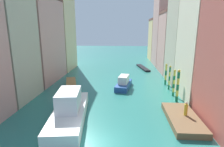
# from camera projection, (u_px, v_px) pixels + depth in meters

# --- Properties ---
(ground_plane) EXTENTS (154.00, 154.00, 0.00)m
(ground_plane) POSITION_uv_depth(u_px,v_px,m) (113.00, 76.00, 39.75)
(ground_plane) COLOR #28756B
(building_left_1) EXTENTS (6.46, 7.34, 20.17)m
(building_left_1) POSITION_uv_depth(u_px,v_px,m) (2.00, 27.00, 24.13)
(building_left_1) COLOR #BCB299
(building_left_1) RESTS_ON ground
(building_left_2) EXTENTS (6.46, 11.76, 15.74)m
(building_left_2) POSITION_uv_depth(u_px,v_px,m) (39.00, 40.00, 34.30)
(building_left_2) COLOR tan
(building_left_2) RESTS_ON ground
(building_left_3) EXTENTS (6.46, 9.24, 22.53)m
(building_left_3) POSITION_uv_depth(u_px,v_px,m) (58.00, 23.00, 43.99)
(building_left_3) COLOR beige
(building_left_3) RESTS_ON ground
(building_right_1) EXTENTS (6.46, 8.32, 19.89)m
(building_right_1) POSITION_uv_depth(u_px,v_px,m) (210.00, 28.00, 24.67)
(building_right_1) COLOR beige
(building_right_1) RESTS_ON ground
(building_right_2) EXTENTS (6.46, 7.95, 18.26)m
(building_right_2) POSITION_uv_depth(u_px,v_px,m) (189.00, 33.00, 32.75)
(building_right_2) COLOR #BCB299
(building_right_2) RESTS_ON ground
(building_right_3) EXTENTS (6.46, 8.79, 13.87)m
(building_right_3) POSITION_uv_depth(u_px,v_px,m) (175.00, 42.00, 41.68)
(building_right_3) COLOR tan
(building_right_3) RESTS_ON ground
(building_right_4) EXTENTS (6.46, 9.34, 20.18)m
(building_right_4) POSITION_uv_depth(u_px,v_px,m) (167.00, 28.00, 50.01)
(building_right_4) COLOR tan
(building_right_4) RESTS_ON ground
(building_right_5) EXTENTS (6.46, 9.17, 13.29)m
(building_right_5) POSITION_uv_depth(u_px,v_px,m) (159.00, 39.00, 60.20)
(building_right_5) COLOR #DBB77A
(building_right_5) RESTS_ON ground
(waterfront_dock) EXTENTS (3.14, 7.18, 0.66)m
(waterfront_dock) POSITION_uv_depth(u_px,v_px,m) (182.00, 118.00, 19.86)
(waterfront_dock) COLOR brown
(waterfront_dock) RESTS_ON ground
(person_on_dock) EXTENTS (0.36, 0.36, 1.52)m
(person_on_dock) POSITION_uv_depth(u_px,v_px,m) (186.00, 109.00, 19.71)
(person_on_dock) COLOR gold
(person_on_dock) RESTS_ON waterfront_dock
(mooring_pole_0) EXTENTS (0.40, 0.40, 4.56)m
(mooring_pole_0) POSITION_uv_depth(u_px,v_px,m) (178.00, 86.00, 24.76)
(mooring_pole_0) COLOR #197247
(mooring_pole_0) RESTS_ON ground
(mooring_pole_1) EXTENTS (0.34, 0.34, 4.06)m
(mooring_pole_1) POSITION_uv_depth(u_px,v_px,m) (174.00, 83.00, 27.07)
(mooring_pole_1) COLOR #197247
(mooring_pole_1) RESTS_ON ground
(mooring_pole_2) EXTENTS (0.29, 0.29, 4.02)m
(mooring_pole_2) POSITION_uv_depth(u_px,v_px,m) (169.00, 77.00, 30.14)
(mooring_pole_2) COLOR #197247
(mooring_pole_2) RESTS_ON ground
(mooring_pole_3) EXTENTS (0.37, 0.37, 3.83)m
(mooring_pole_3) POSITION_uv_depth(u_px,v_px,m) (166.00, 74.00, 32.84)
(mooring_pole_3) COLOR #197247
(mooring_pole_3) RESTS_ON ground
(vaporetto_white) EXTENTS (4.53, 11.01, 3.37)m
(vaporetto_white) POSITION_uv_depth(u_px,v_px,m) (69.00, 110.00, 19.98)
(vaporetto_white) COLOR white
(vaporetto_white) RESTS_ON ground
(gondola_black) EXTENTS (2.87, 8.43, 0.40)m
(gondola_black) POSITION_uv_depth(u_px,v_px,m) (143.00, 68.00, 47.11)
(gondola_black) COLOR black
(gondola_black) RESTS_ON ground
(motorboat_0) EXTENTS (3.68, 7.43, 0.88)m
(motorboat_0) POSITION_uv_depth(u_px,v_px,m) (71.00, 85.00, 31.70)
(motorboat_0) COLOR olive
(motorboat_0) RESTS_ON ground
(motorboat_1) EXTENTS (3.01, 6.09, 2.15)m
(motorboat_1) POSITION_uv_depth(u_px,v_px,m) (124.00, 83.00, 31.24)
(motorboat_1) COLOR #234C93
(motorboat_1) RESTS_ON ground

